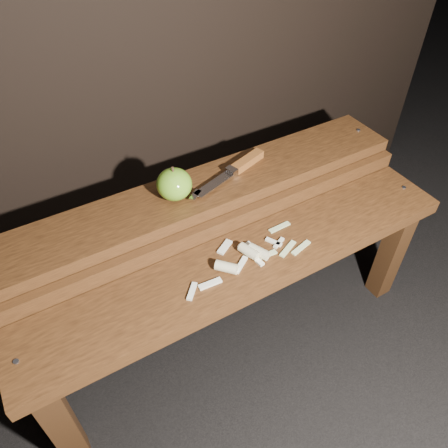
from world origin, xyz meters
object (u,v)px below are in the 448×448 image
bench_rear_tier (205,211)px  apple (174,184)px  bench_front_tier (247,278)px  knife (239,167)px

bench_rear_tier → apple: size_ratio=12.54×
apple → bench_rear_tier: bearing=-2.9°
bench_front_tier → bench_rear_tier: size_ratio=1.00×
bench_front_tier → knife: (0.12, 0.24, 0.16)m
apple → knife: size_ratio=0.34×
bench_rear_tier → apple: 0.15m
bench_front_tier → bench_rear_tier: 0.23m
bench_front_tier → knife: size_ratio=4.29×
bench_front_tier → apple: size_ratio=12.54×
bench_front_tier → bench_rear_tier: (0.00, 0.23, 0.06)m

